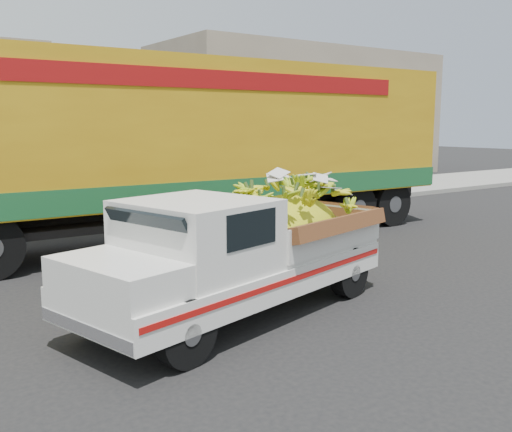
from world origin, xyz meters
TOP-DOWN VIEW (x-y plane):
  - ground at (0.00, 0.00)m, footprint 100.00×100.00m
  - curb at (0.00, 6.94)m, footprint 60.00×0.25m
  - sidewalk at (0.00, 9.04)m, footprint 60.00×4.00m
  - building_right at (14.00, 15.94)m, footprint 14.00×6.00m
  - pickup_truck at (0.17, -0.01)m, footprint 4.89×2.78m
  - semi_trailer at (2.01, 4.49)m, footprint 12.02×2.87m

SIDE VIEW (x-z plane):
  - ground at x=0.00m, z-range 0.00..0.00m
  - sidewalk at x=0.00m, z-range 0.00..0.14m
  - curb at x=0.00m, z-range 0.00..0.15m
  - pickup_truck at x=0.17m, z-range 0.06..1.68m
  - semi_trailer at x=2.01m, z-range 0.22..4.02m
  - building_right at x=14.00m, z-range 0.00..6.00m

